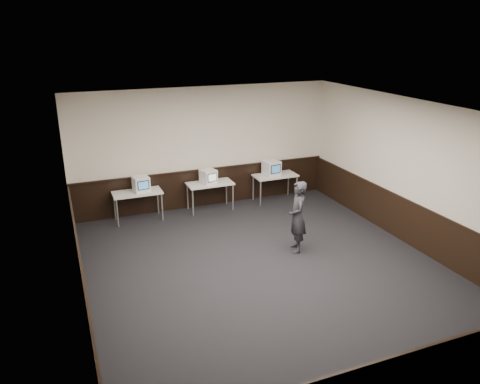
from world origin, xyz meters
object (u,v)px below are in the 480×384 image
(desk_right, at_px, (275,177))
(emac_center, at_px, (208,176))
(emac_left, at_px, (141,184))
(emac_right, at_px, (272,168))
(desk_left, at_px, (137,195))
(person, at_px, (297,217))
(desk_center, at_px, (210,185))

(desk_right, xyz_separation_m, emac_center, (-1.94, 0.00, 0.25))
(emac_left, distance_m, emac_center, 1.75)
(emac_right, bearing_deg, emac_center, 174.14)
(desk_left, relative_size, desk_right, 1.00)
(desk_left, bearing_deg, desk_right, 0.00)
(emac_center, height_order, person, person)
(emac_left, xyz_separation_m, person, (2.76, -3.01, -0.15))
(desk_center, xyz_separation_m, person, (0.98, -2.98, 0.11))
(desk_right, relative_size, emac_left, 2.74)
(desk_left, distance_m, person, 4.15)
(desk_center, relative_size, desk_right, 1.00)
(desk_center, height_order, emac_left, emac_left)
(emac_left, xyz_separation_m, emac_center, (1.75, -0.03, -0.01))
(emac_left, height_order, emac_right, emac_right)
(desk_left, xyz_separation_m, person, (2.88, -2.98, 0.11))
(desk_center, bearing_deg, emac_center, 173.46)
(desk_right, distance_m, emac_center, 1.95)
(desk_left, height_order, emac_left, emac_left)
(desk_right, height_order, emac_right, emac_right)
(emac_center, distance_m, emac_right, 1.83)
(desk_right, height_order, emac_left, emac_left)
(desk_center, relative_size, emac_left, 2.74)
(emac_right, distance_m, person, 3.12)
(desk_center, relative_size, emac_right, 2.53)
(person, bearing_deg, emac_center, -143.14)
(desk_center, height_order, emac_right, emac_right)
(emac_right, xyz_separation_m, person, (-0.82, -3.01, -0.17))
(desk_left, xyz_separation_m, desk_center, (1.90, 0.00, 0.00))
(emac_center, bearing_deg, desk_right, -13.97)
(desk_right, bearing_deg, emac_center, 179.88)
(desk_right, bearing_deg, desk_left, 180.00)
(desk_center, xyz_separation_m, emac_left, (-1.78, 0.03, 0.26))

